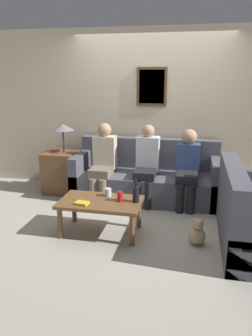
{
  "coord_description": "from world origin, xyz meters",
  "views": [
    {
      "loc": [
        0.69,
        -4.34,
        1.88
      ],
      "look_at": [
        -0.18,
        -0.16,
        0.66
      ],
      "focal_mm": 35.0,
      "sensor_mm": 36.0,
      "label": 1
    }
  ],
  "objects_px": {
    "couch_main": "(146,178)",
    "person_middle": "(147,162)",
    "person_left": "(103,159)",
    "coffee_table": "(101,205)",
    "teddy_bear": "(197,233)",
    "drinking_glass": "(108,192)",
    "person_right": "(188,165)",
    "wine_bottle": "(136,194)"
  },
  "relations": [
    {
      "from": "person_middle",
      "to": "teddy_bear",
      "type": "distance_m",
      "value": 1.52
    },
    {
      "from": "wine_bottle",
      "to": "person_left",
      "type": "xyz_separation_m",
      "value": [
        -0.71,
        1.1,
        0.1
      ]
    },
    {
      "from": "coffee_table",
      "to": "person_left",
      "type": "relative_size",
      "value": 0.84
    },
    {
      "from": "couch_main",
      "to": "coffee_table",
      "type": "bearing_deg",
      "value": -105.17
    },
    {
      "from": "person_left",
      "to": "person_right",
      "type": "distance_m",
      "value": 1.28
    },
    {
      "from": "drinking_glass",
      "to": "person_right",
      "type": "xyz_separation_m",
      "value": [
        0.94,
        0.98,
        0.14
      ]
    },
    {
      "from": "drinking_glass",
      "to": "person_middle",
      "type": "distance_m",
      "value": 1.07
    },
    {
      "from": "wine_bottle",
      "to": "person_right",
      "type": "distance_m",
      "value": 1.25
    },
    {
      "from": "wine_bottle",
      "to": "person_middle",
      "type": "distance_m",
      "value": 1.13
    },
    {
      "from": "person_middle",
      "to": "teddy_bear",
      "type": "height_order",
      "value": "person_middle"
    },
    {
      "from": "drinking_glass",
      "to": "couch_main",
      "type": "bearing_deg",
      "value": 75.01
    },
    {
      "from": "couch_main",
      "to": "person_right",
      "type": "xyz_separation_m",
      "value": [
        0.63,
        -0.18,
        0.31
      ]
    },
    {
      "from": "person_left",
      "to": "teddy_bear",
      "type": "xyz_separation_m",
      "value": [
        1.44,
        -1.2,
        -0.5
      ]
    },
    {
      "from": "wine_bottle",
      "to": "drinking_glass",
      "type": "distance_m",
      "value": 0.4
    },
    {
      "from": "person_right",
      "to": "teddy_bear",
      "type": "bearing_deg",
      "value": -82.2
    },
    {
      "from": "person_left",
      "to": "teddy_bear",
      "type": "relative_size",
      "value": 3.76
    },
    {
      "from": "person_middle",
      "to": "person_right",
      "type": "xyz_separation_m",
      "value": [
        0.61,
        -0.02,
        -0.01
      ]
    },
    {
      "from": "drinking_glass",
      "to": "person_right",
      "type": "height_order",
      "value": "person_right"
    },
    {
      "from": "wine_bottle",
      "to": "teddy_bear",
      "type": "xyz_separation_m",
      "value": [
        0.73,
        -0.09,
        -0.39
      ]
    },
    {
      "from": "wine_bottle",
      "to": "person_right",
      "type": "bearing_deg",
      "value": 62.84
    },
    {
      "from": "couch_main",
      "to": "person_left",
      "type": "distance_m",
      "value": 0.75
    },
    {
      "from": "drinking_glass",
      "to": "person_middle",
      "type": "xyz_separation_m",
      "value": [
        0.34,
        1.01,
        0.15
      ]
    },
    {
      "from": "wine_bottle",
      "to": "person_right",
      "type": "height_order",
      "value": "person_right"
    },
    {
      "from": "wine_bottle",
      "to": "person_middle",
      "type": "bearing_deg",
      "value": 91.97
    },
    {
      "from": "couch_main",
      "to": "person_middle",
      "type": "height_order",
      "value": "person_middle"
    },
    {
      "from": "couch_main",
      "to": "coffee_table",
      "type": "relative_size",
      "value": 2.25
    },
    {
      "from": "couch_main",
      "to": "teddy_bear",
      "type": "relative_size",
      "value": 7.12
    },
    {
      "from": "teddy_bear",
      "to": "coffee_table",
      "type": "bearing_deg",
      "value": 177.74
    },
    {
      "from": "coffee_table",
      "to": "teddy_bear",
      "type": "distance_m",
      "value": 1.18
    },
    {
      "from": "drinking_glass",
      "to": "person_left",
      "type": "relative_size",
      "value": 0.08
    },
    {
      "from": "person_left",
      "to": "person_middle",
      "type": "height_order",
      "value": "person_left"
    },
    {
      "from": "coffee_table",
      "to": "teddy_bear",
      "type": "relative_size",
      "value": 3.16
    },
    {
      "from": "person_right",
      "to": "teddy_bear",
      "type": "height_order",
      "value": "person_right"
    },
    {
      "from": "coffee_table",
      "to": "drinking_glass",
      "type": "xyz_separation_m",
      "value": [
        0.05,
        0.17,
        0.11
      ]
    },
    {
      "from": "coffee_table",
      "to": "person_middle",
      "type": "bearing_deg",
      "value": 71.82
    },
    {
      "from": "coffee_table",
      "to": "teddy_bear",
      "type": "height_order",
      "value": "coffee_table"
    },
    {
      "from": "drinking_glass",
      "to": "person_left",
      "type": "xyz_separation_m",
      "value": [
        -0.34,
        0.98,
        0.16
      ]
    },
    {
      "from": "teddy_bear",
      "to": "drinking_glass",
      "type": "bearing_deg",
      "value": 168.95
    },
    {
      "from": "drinking_glass",
      "to": "person_middle",
      "type": "bearing_deg",
      "value": 71.52
    },
    {
      "from": "couch_main",
      "to": "person_left",
      "type": "bearing_deg",
      "value": -164.09
    },
    {
      "from": "couch_main",
      "to": "person_right",
      "type": "height_order",
      "value": "person_right"
    },
    {
      "from": "person_middle",
      "to": "wine_bottle",
      "type": "bearing_deg",
      "value": -88.03
    }
  ]
}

